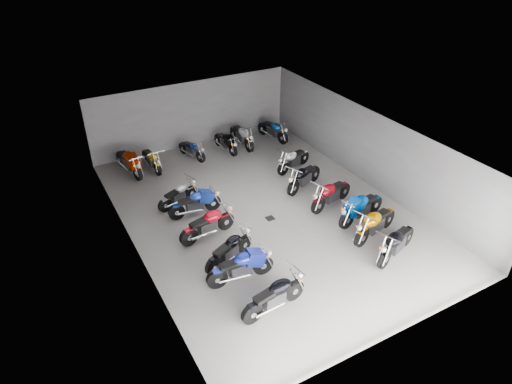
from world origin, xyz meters
TOP-DOWN VIEW (x-y plane):
  - ground at (0.00, 0.00)m, footprint 14.00×14.00m
  - wall_back at (0.00, 7.00)m, footprint 10.00×0.10m
  - wall_left at (-5.00, 0.00)m, footprint 0.10×14.00m
  - wall_right at (5.00, 0.00)m, footprint 0.10×14.00m
  - ceiling at (0.00, 0.00)m, footprint 10.00×14.00m
  - drain_grate at (0.00, -0.50)m, footprint 0.32×0.32m
  - motorcycle_left_a at (-2.27, -4.59)m, footprint 2.22×0.52m
  - motorcycle_left_b at (-2.52, -3.00)m, footprint 2.24×0.49m
  - motorcycle_left_c at (-2.46, -2.03)m, footprint 2.01×0.87m
  - motorcycle_left_d at (-2.51, -0.40)m, footprint 2.22×0.55m
  - motorcycle_left_e at (-2.36, 1.13)m, footprint 2.11×0.44m
  - motorcycle_left_f at (-2.69, 2.09)m, footprint 1.82×0.67m
  - motorcycle_right_a at (2.55, -4.46)m, footprint 2.22×0.91m
  - motorcycle_right_b at (2.67, -3.26)m, footprint 2.32×0.78m
  - motorcycle_right_c at (2.90, -2.23)m, footprint 2.33×0.64m
  - motorcycle_right_d at (2.53, -0.88)m, footprint 2.24×0.73m
  - motorcycle_right_e at (2.36, 0.76)m, footprint 2.12×0.96m
  - motorcycle_right_f at (2.88, 2.36)m, footprint 2.03×0.79m
  - motorcycle_back_a at (-3.66, 5.57)m, footprint 0.62×2.33m
  - motorcycle_back_b at (-2.68, 5.47)m, footprint 0.43×2.06m
  - motorcycle_back_c at (-0.66, 5.62)m, footprint 0.64×1.84m
  - motorcycle_back_d at (1.05, 5.53)m, footprint 0.44×2.00m
  - motorcycle_back_e at (2.00, 5.65)m, footprint 0.45×2.31m
  - motorcycle_back_f at (3.75, 5.56)m, footprint 0.60×2.16m

SIDE VIEW (x-z plane):
  - ground at x=0.00m, z-range 0.00..0.00m
  - drain_grate at x=0.00m, z-range 0.00..0.01m
  - motorcycle_left_f at x=-2.69m, z-range 0.04..0.86m
  - motorcycle_back_c at x=-0.66m, z-range 0.04..0.87m
  - motorcycle_back_d at x=1.05m, z-range 0.04..0.92m
  - motorcycle_back_b at x=-2.68m, z-range 0.04..0.94m
  - motorcycle_right_f at x=2.88m, z-range 0.04..0.96m
  - motorcycle_left_c at x=-2.46m, z-range 0.04..0.96m
  - motorcycle_left_e at x=-2.36m, z-range 0.04..0.97m
  - motorcycle_back_f at x=3.75m, z-range 0.04..1.00m
  - motorcycle_left_a at x=-2.27m, z-range 0.04..1.02m
  - motorcycle_right_e at x=2.36m, z-range 0.04..1.02m
  - motorcycle_left_d at x=-2.51m, z-range 0.04..1.02m
  - motorcycle_left_b at x=-2.52m, z-range 0.05..1.03m
  - motorcycle_right_d at x=2.53m, z-range 0.05..1.05m
  - motorcycle_right_a at x=2.55m, z-range 0.05..1.06m
  - motorcycle_back_e at x=2.00m, z-range 0.05..1.06m
  - motorcycle_back_a at x=-3.66m, z-range 0.05..1.07m
  - motorcycle_right_c at x=2.90m, z-range 0.05..1.08m
  - motorcycle_right_b at x=2.67m, z-range 0.05..1.09m
  - wall_back at x=0.00m, z-range 0.00..3.20m
  - wall_left at x=-5.00m, z-range 0.00..3.20m
  - wall_right at x=5.00m, z-range 0.00..3.20m
  - ceiling at x=0.00m, z-range 3.20..3.24m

